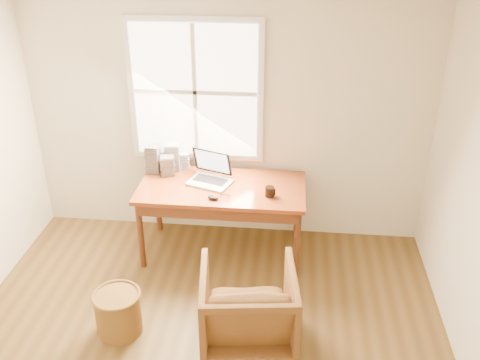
{
  "coord_description": "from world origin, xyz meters",
  "views": [
    {
      "loc": [
        0.64,
        -2.68,
        3.17
      ],
      "look_at": [
        0.19,
        1.65,
        0.9
      ],
      "focal_mm": 40.0,
      "sensor_mm": 36.0,
      "label": 1
    }
  ],
  "objects_px": {
    "laptop": "(209,169)",
    "cd_stack_a": "(173,157)",
    "wicker_stool": "(118,313)",
    "coffee_mug": "(270,192)",
    "armchair": "(248,307)",
    "desk": "(222,188)"
  },
  "relations": [
    {
      "from": "wicker_stool",
      "to": "laptop",
      "type": "distance_m",
      "value": 1.57
    },
    {
      "from": "armchair",
      "to": "laptop",
      "type": "bearing_deg",
      "value": -76.19
    },
    {
      "from": "laptop",
      "to": "coffee_mug",
      "type": "distance_m",
      "value": 0.63
    },
    {
      "from": "coffee_mug",
      "to": "cd_stack_a",
      "type": "relative_size",
      "value": 0.34
    },
    {
      "from": "coffee_mug",
      "to": "cd_stack_a",
      "type": "xyz_separation_m",
      "value": [
        -1.01,
        0.46,
        0.09
      ]
    },
    {
      "from": "coffee_mug",
      "to": "cd_stack_a",
      "type": "bearing_deg",
      "value": 131.47
    },
    {
      "from": "wicker_stool",
      "to": "laptop",
      "type": "bearing_deg",
      "value": 65.53
    },
    {
      "from": "laptop",
      "to": "coffee_mug",
      "type": "height_order",
      "value": "laptop"
    },
    {
      "from": "desk",
      "to": "laptop",
      "type": "relative_size",
      "value": 3.58
    },
    {
      "from": "wicker_stool",
      "to": "coffee_mug",
      "type": "relative_size",
      "value": 3.83
    },
    {
      "from": "laptop",
      "to": "cd_stack_a",
      "type": "xyz_separation_m",
      "value": [
        -0.42,
        0.27,
        -0.02
      ]
    },
    {
      "from": "wicker_stool",
      "to": "armchair",
      "type": "bearing_deg",
      "value": 0.0
    },
    {
      "from": "armchair",
      "to": "wicker_stool",
      "type": "relative_size",
      "value": 2.05
    },
    {
      "from": "laptop",
      "to": "cd_stack_a",
      "type": "bearing_deg",
      "value": 166.65
    },
    {
      "from": "desk",
      "to": "armchair",
      "type": "distance_m",
      "value": 1.34
    },
    {
      "from": "armchair",
      "to": "desk",
      "type": "bearing_deg",
      "value": -80.67
    },
    {
      "from": "armchair",
      "to": "wicker_stool",
      "type": "bearing_deg",
      "value": -7.24
    },
    {
      "from": "coffee_mug",
      "to": "cd_stack_a",
      "type": "height_order",
      "value": "cd_stack_a"
    },
    {
      "from": "wicker_stool",
      "to": "coffee_mug",
      "type": "bearing_deg",
      "value": 42.65
    },
    {
      "from": "wicker_stool",
      "to": "laptop",
      "type": "xyz_separation_m",
      "value": [
        0.58,
        1.27,
        0.72
      ]
    },
    {
      "from": "desk",
      "to": "wicker_stool",
      "type": "relative_size",
      "value": 4.33
    },
    {
      "from": "desk",
      "to": "cd_stack_a",
      "type": "relative_size",
      "value": 5.63
    }
  ]
}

